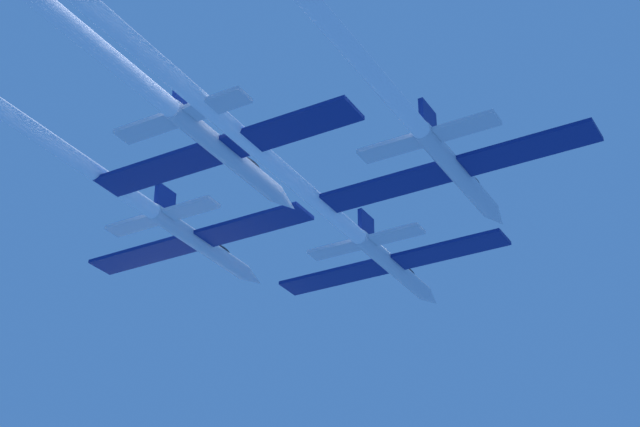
% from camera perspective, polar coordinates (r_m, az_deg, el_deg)
% --- Properties ---
extents(jet_lead, '(16.94, 60.43, 2.81)m').
position_cam_1_polar(jet_lead, '(56.60, -3.90, 3.94)').
color(jet_lead, silver).
extents(jet_left_wing, '(16.94, 54.46, 2.81)m').
position_cam_1_polar(jet_left_wing, '(58.07, -15.77, 4.41)').
color(jet_left_wing, silver).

